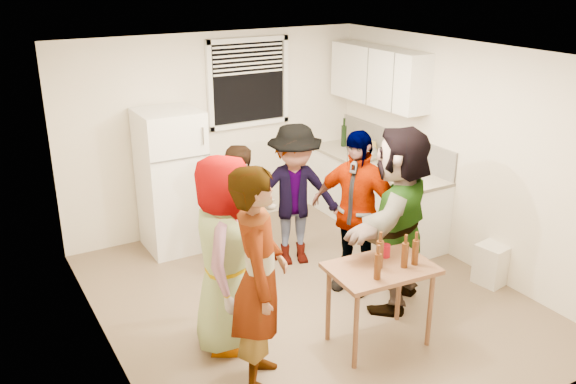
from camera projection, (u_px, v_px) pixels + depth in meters
room at (308, 298)px, 6.32m from camera, size 4.00×4.50×2.50m
window at (249, 83)px, 7.68m from camera, size 1.12×0.10×1.06m
refrigerator at (172, 181)px, 7.20m from camera, size 0.70×0.70×1.70m
counter_lower at (374, 196)px, 7.90m from camera, size 0.60×2.20×0.86m
countertop at (376, 163)px, 7.74m from camera, size 0.64×2.22×0.04m
backsplash at (394, 145)px, 7.81m from camera, size 0.03×2.20×0.36m
upper_cabinets at (378, 76)px, 7.59m from camera, size 0.34×1.60×0.70m
kettle at (368, 161)px, 7.78m from camera, size 0.31×0.28×0.22m
paper_towel at (394, 170)px, 7.42m from camera, size 0.13×0.13×0.28m
wine_bottle at (343, 146)px, 8.40m from camera, size 0.07×0.07×0.29m
beer_bottle_counter at (393, 173)px, 7.31m from camera, size 0.07×0.07×0.26m
blue_cup at (407, 183)px, 6.97m from camera, size 0.10×0.10×0.13m
picture_frame at (371, 146)px, 8.12m from camera, size 0.02×0.19×0.16m
trash_bin at (492, 262)px, 6.55m from camera, size 0.35×0.35×0.44m
serving_table at (377, 342)px, 5.60m from camera, size 0.96×0.67×0.78m
beer_bottle_table at (379, 267)px, 5.31m from camera, size 0.06×0.06×0.25m
red_cup at (385, 257)px, 5.50m from camera, size 0.09×0.09×0.12m
guest_grey at (228, 342)px, 5.58m from camera, size 1.99×1.72×0.57m
guest_stripe at (261, 379)px, 5.09m from camera, size 1.98×1.51×0.45m
guest_back_left at (245, 275)px, 6.80m from camera, size 1.08×1.63×0.57m
guest_back_right at (294, 261)px, 7.11m from camera, size 1.48×1.87×0.61m
guest_black at (352, 286)px, 6.55m from camera, size 2.01×1.69×0.42m
guest_orange at (393, 301)px, 6.27m from camera, size 2.47×2.51×0.55m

